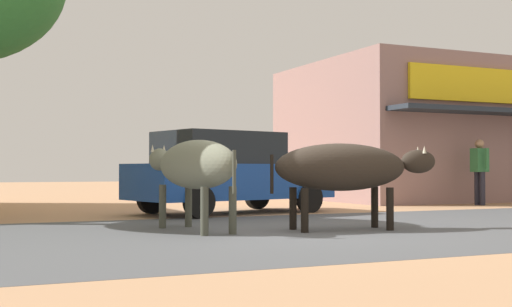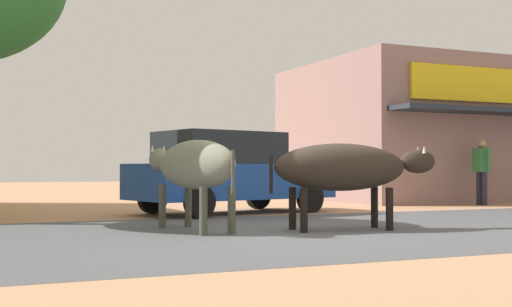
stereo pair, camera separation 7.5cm
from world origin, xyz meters
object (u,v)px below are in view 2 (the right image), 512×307
(cow_near_brown, at_px, (193,166))
(cow_far_dark, at_px, (344,168))
(parked_hatchback_car, at_px, (228,172))
(pedestrian_by_shop, at_px, (482,167))

(cow_near_brown, bearing_deg, cow_far_dark, -21.09)
(parked_hatchback_car, xyz_separation_m, cow_far_dark, (0.17, -4.21, 0.07))
(parked_hatchback_car, relative_size, cow_far_dark, 1.69)
(cow_near_brown, distance_m, cow_far_dark, 2.23)
(parked_hatchback_car, xyz_separation_m, cow_near_brown, (-1.90, -3.41, 0.11))
(cow_far_dark, bearing_deg, pedestrian_by_shop, 34.01)
(parked_hatchback_car, bearing_deg, pedestrian_by_shop, 2.65)
(parked_hatchback_car, height_order, cow_near_brown, parked_hatchback_car)
(cow_near_brown, height_order, cow_far_dark, cow_near_brown)
(cow_far_dark, xyz_separation_m, pedestrian_by_shop, (6.71, 4.53, 0.05))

